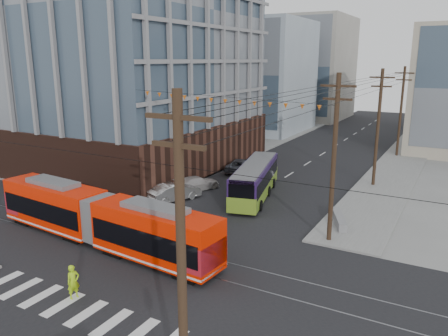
# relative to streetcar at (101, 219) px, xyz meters

# --- Properties ---
(ground) EXTENTS (160.00, 160.00, 0.00)m
(ground) POSITION_rel_streetcar_xyz_m (4.40, -3.41, -1.73)
(ground) COLOR slate
(office_building) EXTENTS (30.00, 25.00, 28.60)m
(office_building) POSITION_rel_streetcar_xyz_m (-17.60, 19.59, 12.57)
(office_building) COLOR #381E16
(office_building) RESTS_ON ground
(bg_bldg_nw_near) EXTENTS (18.00, 16.00, 18.00)m
(bg_bldg_nw_near) POSITION_rel_streetcar_xyz_m (-12.60, 48.59, 7.27)
(bg_bldg_nw_near) COLOR #8C99A5
(bg_bldg_nw_near) RESTS_ON ground
(bg_bldg_nw_far) EXTENTS (16.00, 18.00, 20.00)m
(bg_bldg_nw_far) POSITION_rel_streetcar_xyz_m (-9.60, 68.59, 8.27)
(bg_bldg_nw_far) COLOR gray
(bg_bldg_nw_far) RESTS_ON ground
(utility_pole_near) EXTENTS (0.30, 0.30, 11.00)m
(utility_pole_near) POSITION_rel_streetcar_xyz_m (12.90, -9.41, 3.77)
(utility_pole_near) COLOR black
(utility_pole_near) RESTS_ON ground
(utility_pole_far) EXTENTS (0.30, 0.30, 11.00)m
(utility_pole_far) POSITION_rel_streetcar_xyz_m (12.90, 52.59, 3.77)
(utility_pole_far) COLOR black
(utility_pole_far) RESTS_ON ground
(streetcar) EXTENTS (18.13, 3.98, 3.47)m
(streetcar) POSITION_rel_streetcar_xyz_m (0.00, 0.00, 0.00)
(streetcar) COLOR red
(streetcar) RESTS_ON ground
(city_bus) EXTENTS (4.89, 11.07, 3.07)m
(city_bus) POSITION_rel_streetcar_xyz_m (4.43, 14.06, -0.20)
(city_bus) COLOR #291647
(city_bus) RESTS_ON ground
(parked_car_silver) EXTENTS (3.25, 4.92, 1.53)m
(parked_car_silver) POSITION_rel_streetcar_xyz_m (-1.14, 9.74, -0.97)
(parked_car_silver) COLOR #B7B7B7
(parked_car_silver) RESTS_ON ground
(parked_car_white) EXTENTS (3.44, 4.88, 1.31)m
(parked_car_white) POSITION_rel_streetcar_xyz_m (-1.13, 13.25, -1.08)
(parked_car_white) COLOR #B4AFAD
(parked_car_white) RESTS_ON ground
(parked_car_grey) EXTENTS (3.14, 5.38, 1.41)m
(parked_car_grey) POSITION_rel_streetcar_xyz_m (-0.65, 21.37, -1.03)
(parked_car_grey) COLOR #4A4F59
(parked_car_grey) RESTS_ON ground
(pedestrian) EXTENTS (0.59, 0.74, 1.79)m
(pedestrian) POSITION_rel_streetcar_xyz_m (3.61, -5.68, -0.84)
(pedestrian) COLOR #A6D915
(pedestrian) RESTS_ON ground
(jersey_barrier) EXTENTS (2.29, 3.82, 0.76)m
(jersey_barrier) POSITION_rel_streetcar_xyz_m (12.70, 10.86, -1.35)
(jersey_barrier) COLOR gray
(jersey_barrier) RESTS_ON ground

